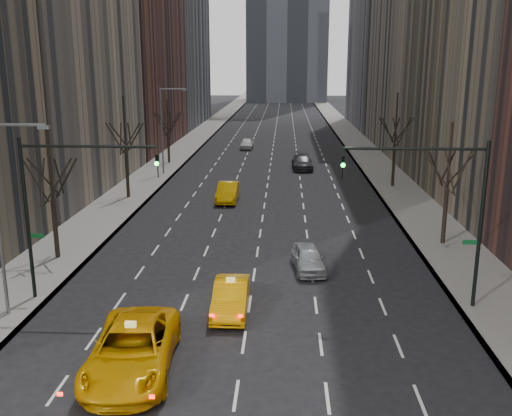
# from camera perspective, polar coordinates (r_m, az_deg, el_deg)

# --- Properties ---
(sidewalk_left) EXTENTS (4.50, 320.00, 0.15)m
(sidewalk_left) POSITION_cam_1_polar(r_m,az_deg,el_deg) (85.91, -6.48, 6.54)
(sidewalk_left) COLOR slate
(sidewalk_left) RESTS_ON ground
(sidewalk_right) EXTENTS (4.50, 320.00, 0.15)m
(sidewalk_right) POSITION_cam_1_polar(r_m,az_deg,el_deg) (85.45, 10.06, 6.37)
(sidewalk_right) COLOR slate
(sidewalk_right) RESTS_ON ground
(tree_lw_b) EXTENTS (3.36, 3.50, 7.82)m
(tree_lw_b) POSITION_cam_1_polar(r_m,az_deg,el_deg) (35.65, -19.66, 0.80)
(tree_lw_b) COLOR black
(tree_lw_b) RESTS_ON ground
(tree_lw_c) EXTENTS (3.36, 3.50, 8.74)m
(tree_lw_c) POSITION_cam_1_polar(r_m,az_deg,el_deg) (50.46, -12.87, 5.40)
(tree_lw_c) COLOR black
(tree_lw_c) RESTS_ON ground
(tree_lw_d) EXTENTS (3.36, 3.50, 7.36)m
(tree_lw_d) POSITION_cam_1_polar(r_m,az_deg,el_deg) (67.87, -8.79, 7.38)
(tree_lw_d) COLOR black
(tree_lw_d) RESTS_ON ground
(tree_rw_b) EXTENTS (3.36, 3.50, 7.82)m
(tree_rw_b) POSITION_cam_1_polar(r_m,az_deg,el_deg) (38.28, 18.56, 1.78)
(tree_rw_b) COLOR black
(tree_rw_b) RESTS_ON ground
(tree_rw_c) EXTENTS (3.36, 3.50, 8.74)m
(tree_rw_c) POSITION_cam_1_polar(r_m,az_deg,el_deg) (55.51, 13.71, 6.13)
(tree_rw_c) COLOR black
(tree_rw_c) RESTS_ON ground
(traffic_mast_left) EXTENTS (6.69, 0.39, 8.00)m
(traffic_mast_left) POSITION_cam_1_polar(r_m,az_deg,el_deg) (28.77, -19.09, 1.39)
(traffic_mast_left) COLOR black
(traffic_mast_left) RESTS_ON ground
(traffic_mast_right) EXTENTS (6.69, 0.39, 8.00)m
(traffic_mast_right) POSITION_cam_1_polar(r_m,az_deg,el_deg) (27.73, 18.47, 0.98)
(traffic_mast_right) COLOR black
(traffic_mast_right) RESTS_ON ground
(streetlight_near) EXTENTS (2.83, 0.22, 9.00)m
(streetlight_near) POSITION_cam_1_polar(r_m,az_deg,el_deg) (27.69, -23.95, 0.74)
(streetlight_near) COLOR slate
(streetlight_near) RESTS_ON ground
(streetlight_far) EXTENTS (2.83, 0.22, 9.00)m
(streetlight_far) POSITION_cam_1_polar(r_m,az_deg,el_deg) (60.60, -9.10, 8.52)
(streetlight_far) COLOR slate
(streetlight_far) RESTS_ON ground
(taxi_suv) EXTENTS (3.52, 6.85, 1.85)m
(taxi_suv) POSITION_cam_1_polar(r_m,az_deg,el_deg) (22.88, -12.26, -13.64)
(taxi_suv) COLOR #E69E04
(taxi_suv) RESTS_ON ground
(taxi_sedan) EXTENTS (1.65, 4.59, 1.51)m
(taxi_sedan) POSITION_cam_1_polar(r_m,az_deg,el_deg) (27.37, -2.53, -8.88)
(taxi_sedan) COLOR #FFA705
(taxi_sedan) RESTS_ON ground
(silver_sedan_ahead) EXTENTS (2.13, 4.33, 1.42)m
(silver_sedan_ahead) POSITION_cam_1_polar(r_m,az_deg,el_deg) (32.78, 5.26, -5.02)
(silver_sedan_ahead) COLOR gray
(silver_sedan_ahead) RESTS_ON ground
(far_taxi) EXTENTS (1.70, 4.86, 1.60)m
(far_taxi) POSITION_cam_1_polar(r_m,az_deg,el_deg) (48.89, -2.83, 1.60)
(far_taxi) COLOR #DF9E04
(far_taxi) RESTS_ON ground
(far_suv_grey) EXTENTS (2.41, 5.47, 1.56)m
(far_suv_grey) POSITION_cam_1_polar(r_m,az_deg,el_deg) (64.00, 4.65, 4.58)
(far_suv_grey) COLOR #2A2A2F
(far_suv_grey) RESTS_ON ground
(far_car_white) EXTENTS (1.80, 4.29, 1.45)m
(far_car_white) POSITION_cam_1_polar(r_m,az_deg,el_deg) (79.30, -0.91, 6.46)
(far_car_white) COLOR silver
(far_car_white) RESTS_ON ground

